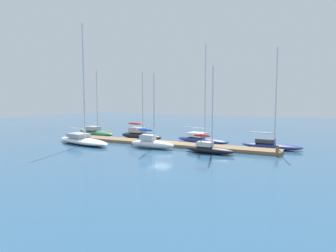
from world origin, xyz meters
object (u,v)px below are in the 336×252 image
sailboat_3 (151,142)px  mooring_buoy_orange (109,132)px  sailboat_2 (140,135)px  sailboat_4 (202,139)px  sailboat_1 (82,139)px  sailboat_6 (271,144)px  sailboat_0 (96,132)px  sailboat_5 (209,148)px

sailboat_3 → mooring_buoy_orange: bearing=148.6°
sailboat_2 → sailboat_3: size_ratio=1.08×
sailboat_3 → sailboat_4: sailboat_4 is taller
sailboat_1 → sailboat_4: (12.15, 6.93, -0.01)m
sailboat_4 → sailboat_6: (7.89, -0.46, -0.05)m
sailboat_4 → mooring_buoy_orange: sailboat_4 is taller
sailboat_1 → sailboat_3: size_ratio=1.71×
sailboat_0 → sailboat_6: size_ratio=0.86×
sailboat_1 → sailboat_6: sailboat_1 is taller
sailboat_6 → mooring_buoy_orange: sailboat_6 is taller
sailboat_1 → sailboat_2: bearing=70.6°
sailboat_2 → mooring_buoy_orange: size_ratio=15.89×
sailboat_5 → sailboat_6: 7.31m
mooring_buoy_orange → sailboat_0: bearing=-95.5°
sailboat_0 → sailboat_1: bearing=-53.9°
sailboat_3 → sailboat_4: 6.77m
sailboat_2 → sailboat_4: size_ratio=0.75×
sailboat_0 → sailboat_4: (15.62, 0.56, -0.01)m
sailboat_0 → sailboat_5: (18.51, -5.22, -0.02)m
sailboat_3 → sailboat_2: bearing=134.2°
sailboat_4 → sailboat_5: size_ratio=1.39×
sailboat_2 → mooring_buoy_orange: bearing=168.0°
sailboat_0 → sailboat_3: sailboat_0 is taller
sailboat_0 → mooring_buoy_orange: 2.60m
sailboat_3 → mooring_buoy_orange: size_ratio=14.65×
sailboat_2 → sailboat_3: sailboat_2 is taller
sailboat_1 → sailboat_2: (4.03, 6.20, 0.08)m
sailboat_3 → mooring_buoy_orange: (-11.81, 7.76, -0.34)m
sailboat_0 → sailboat_1: 7.25m
sailboat_1 → sailboat_0: bearing=132.3°
sailboat_5 → sailboat_6: sailboat_6 is taller
mooring_buoy_orange → sailboat_5: bearing=-23.1°
sailboat_3 → sailboat_5: bearing=1.7°
sailboat_0 → sailboat_6: (23.51, 0.11, -0.07)m
sailboat_4 → mooring_buoy_orange: 15.51m
sailboat_1 → sailboat_5: (15.04, 1.15, -0.01)m
sailboat_0 → sailboat_5: size_ratio=1.10×
sailboat_2 → sailboat_4: sailboat_4 is taller
sailboat_3 → sailboat_6: (11.45, 5.30, -0.12)m
sailboat_1 → sailboat_6: (20.04, 6.47, -0.06)m
sailboat_2 → sailboat_4: (8.12, 0.73, -0.09)m
sailboat_3 → mooring_buoy_orange: sailboat_3 is taller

